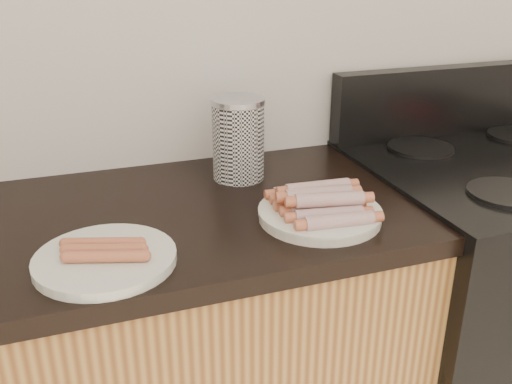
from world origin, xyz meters
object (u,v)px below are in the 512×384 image
object	(u,v)px
side_plate	(105,259)
main_plate	(320,215)
mug	(234,156)
stove	(486,309)
canister	(238,139)

from	to	relation	value
side_plate	main_plate	bearing A→B (deg)	5.43
main_plate	mug	bearing A→B (deg)	106.70
side_plate	stove	bearing A→B (deg)	8.88
canister	mug	bearing A→B (deg)	98.45
stove	main_plate	xyz separation A→B (m)	(-0.61, -0.12, 0.45)
main_plate	side_plate	bearing A→B (deg)	-174.57
side_plate	canister	bearing A→B (deg)	42.53
main_plate	canister	world-z (taller)	canister
side_plate	mug	xyz separation A→B (m)	(0.35, 0.35, 0.04)
stove	side_plate	bearing A→B (deg)	-171.12
mug	side_plate	bearing A→B (deg)	-135.28
canister	side_plate	bearing A→B (deg)	-137.47
stove	side_plate	distance (m)	1.16
side_plate	mug	distance (m)	0.50
side_plate	mug	size ratio (longest dim) A/B	2.51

